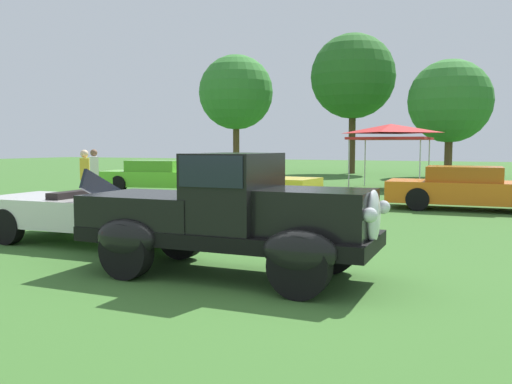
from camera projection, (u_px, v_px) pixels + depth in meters
The scene contains 12 objects.
ground_plane at pixel (249, 279), 7.33m from camera, with size 120.00×120.00×0.00m, color #386628.
feature_pickup_truck at pixel (229, 214), 7.46m from camera, with size 4.23×1.89×1.70m.
neighbor_convertible at pixel (98, 212), 10.06m from camera, with size 4.36×1.92×1.40m.
show_car_lime at pixel (159, 176), 21.41m from camera, with size 4.82×2.52×1.22m.
show_car_yellow at pixel (253, 183), 17.36m from camera, with size 4.15×1.92×1.22m.
show_car_orange at pixel (469, 189), 15.20m from camera, with size 4.60×1.90×1.22m.
spectator_between_cars at pixel (85, 178), 14.96m from camera, with size 0.44×0.46×1.69m.
spectator_far_side at pixel (94, 174), 17.05m from camera, with size 0.45×0.45×1.69m.
canopy_tent_left_field at pixel (391, 131), 22.59m from camera, with size 3.10×3.10×2.71m.
treeline_far_left at pixel (236, 93), 37.11m from camera, with size 5.08×5.08×7.99m.
treeline_mid_left at pixel (353, 77), 34.71m from camera, with size 5.41×5.41×8.95m.
treeline_center at pixel (450, 101), 30.93m from camera, with size 4.73×4.73×6.71m.
Camera 1 is at (3.08, -6.52, 1.80)m, focal length 38.04 mm.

